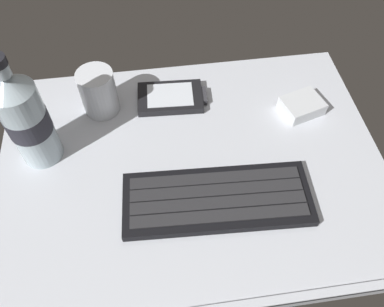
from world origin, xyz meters
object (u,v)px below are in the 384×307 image
charger_block (302,106)px  keyboard (217,199)px  handheld_device (171,98)px  juice_cup (99,94)px  water_bottle (26,119)px

charger_block → keyboard: bearing=-138.2°
handheld_device → charger_block: size_ratio=1.87×
juice_cup → water_bottle: water_bottle is taller
handheld_device → juice_cup: juice_cup is taller
handheld_device → water_bottle: water_bottle is taller
charger_block → handheld_device: bearing=166.1°
handheld_device → juice_cup: (-12.74, -0.31, 3.18)cm
juice_cup → charger_block: 36.60cm
water_bottle → handheld_device: bearing=22.1°
juice_cup → handheld_device: bearing=1.4°
charger_block → juice_cup: bearing=171.4°
handheld_device → water_bottle: bearing=-157.9°
juice_cup → charger_block: juice_cup is taller
keyboard → water_bottle: 31.52cm
charger_block → water_bottle: bearing=-175.7°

